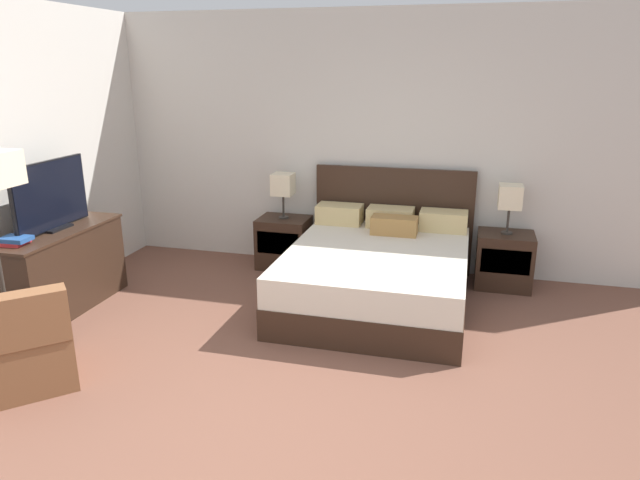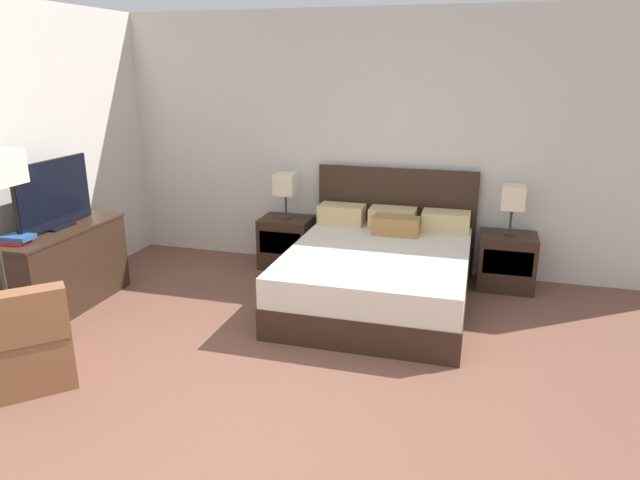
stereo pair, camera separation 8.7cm
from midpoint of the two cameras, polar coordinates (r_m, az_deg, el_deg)
ground_plane at (r=3.51m, az=-6.10°, el=-21.23°), size 10.44×10.44×0.00m
wall_back at (r=6.19m, az=5.77°, el=9.57°), size 6.82×0.06×2.73m
wall_left at (r=5.64m, az=-28.63°, el=6.84°), size 0.06×5.28×2.73m
bed at (r=5.41m, az=6.40°, el=-3.16°), size 1.69×2.04×1.13m
nightstand_left at (r=6.35m, az=-2.98°, el=-0.23°), size 0.55×0.44×0.56m
nightstand_right at (r=6.04m, az=18.55°, el=-2.03°), size 0.55×0.44×0.56m
table_lamp_left at (r=6.19m, az=-3.06°, el=5.52°), size 0.22×0.22×0.49m
table_lamp_right at (r=5.87m, az=19.15°, el=3.96°), size 0.22×0.22×0.49m
dresser at (r=5.75m, az=-24.04°, el=-2.45°), size 0.53×1.32×0.76m
tv at (r=5.59m, az=-24.69°, el=4.07°), size 0.18×0.90×0.62m
book_red_cover at (r=5.32m, az=-27.59°, el=-0.09°), size 0.20×0.20×0.03m
book_blue_cover at (r=5.31m, az=-27.55°, el=0.24°), size 0.24×0.18×0.04m
armchair_by_window at (r=4.57m, az=-27.53°, el=-9.33°), size 0.97×0.97×0.76m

